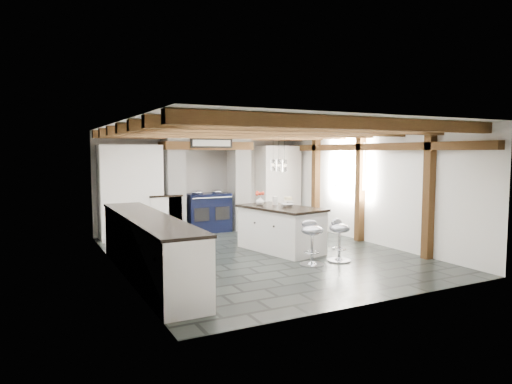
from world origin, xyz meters
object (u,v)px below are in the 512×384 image
range_cooker (208,212)px  bar_stool_near (339,235)px  bar_stool_far (312,237)px  kitchen_island (281,228)px

range_cooker → bar_stool_near: range_cooker is taller
range_cooker → bar_stool_near: size_ratio=1.38×
bar_stool_near → bar_stool_far: bearing=171.3°
range_cooker → kitchen_island: bearing=-79.5°
bar_stool_near → range_cooker: bearing=93.0°
kitchen_island → bar_stool_near: bearing=-81.0°
kitchen_island → bar_stool_near: size_ratio=2.52×
range_cooker → kitchen_island: 2.60m
range_cooker → kitchen_island: (0.47, -2.56, -0.04)m
kitchen_island → bar_stool_far: 1.21m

